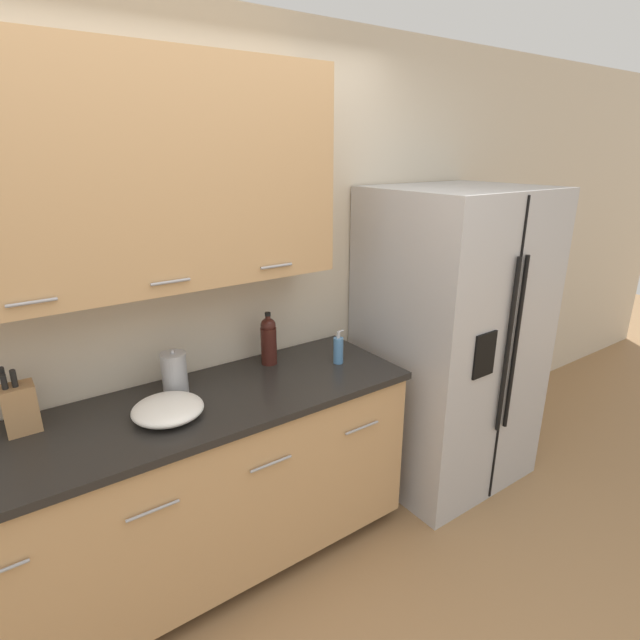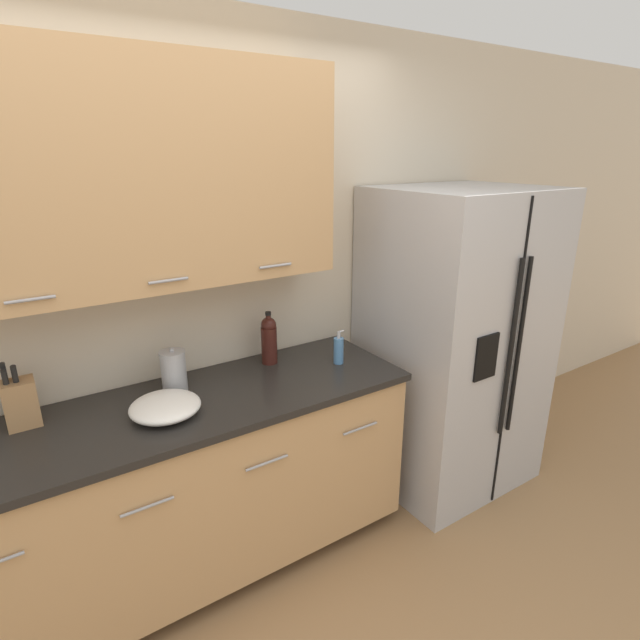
{
  "view_description": "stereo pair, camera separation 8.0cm",
  "coord_description": "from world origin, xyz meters",
  "views": [
    {
      "loc": [
        -0.76,
        -0.9,
        1.99
      ],
      "look_at": [
        0.61,
        1.03,
        1.18
      ],
      "focal_mm": 28.0,
      "sensor_mm": 36.0,
      "label": 1
    },
    {
      "loc": [
        -0.69,
        -0.94,
        1.99
      ],
      "look_at": [
        0.61,
        1.03,
        1.18
      ],
      "focal_mm": 28.0,
      "sensor_mm": 36.0,
      "label": 2
    }
  ],
  "objects": [
    {
      "name": "soap_dispenser",
      "position": [
        0.71,
        1.01,
        1.0
      ],
      "size": [
        0.06,
        0.05,
        0.18
      ],
      "color": "#4C7FB2",
      "rests_on": "counter_unit"
    },
    {
      "name": "wall_back",
      "position": [
        -0.04,
        1.33,
        1.46
      ],
      "size": [
        10.0,
        0.39,
        2.6
      ],
      "color": "beige",
      "rests_on": "ground_plane"
    },
    {
      "name": "refrigerator",
      "position": [
        1.51,
        0.94,
        0.9
      ],
      "size": [
        0.94,
        0.82,
        1.79
      ],
      "color": "#B2B2B5",
      "rests_on": "ground_plane"
    },
    {
      "name": "mixing_bowl",
      "position": [
        -0.21,
        0.97,
        0.97
      ],
      "size": [
        0.29,
        0.29,
        0.08
      ],
      "color": "white",
      "rests_on": "counter_unit"
    },
    {
      "name": "wine_bottle",
      "position": [
        0.41,
        1.21,
        1.06
      ],
      "size": [
        0.08,
        0.08,
        0.28
      ],
      "color": "#3D1914",
      "rests_on": "counter_unit"
    },
    {
      "name": "knife_block",
      "position": [
        -0.72,
        1.2,
        1.03
      ],
      "size": [
        0.12,
        0.1,
        0.28
      ],
      "color": "#A87A4C",
      "rests_on": "counter_unit"
    },
    {
      "name": "counter_unit",
      "position": [
        -0.13,
        1.03,
        0.47
      ],
      "size": [
        2.13,
        0.64,
        0.93
      ],
      "color": "black",
      "rests_on": "ground_plane"
    },
    {
      "name": "steel_canister",
      "position": [
        -0.11,
        1.17,
        1.03
      ],
      "size": [
        0.12,
        0.12,
        0.21
      ],
      "color": "#A3A3A5",
      "rests_on": "counter_unit"
    }
  ]
}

